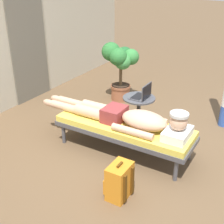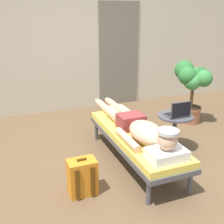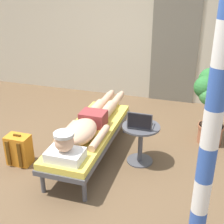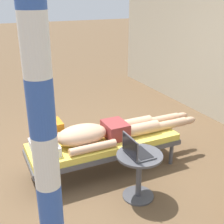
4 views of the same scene
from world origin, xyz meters
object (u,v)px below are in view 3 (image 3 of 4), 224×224
Objects in this scene: potted_plant at (214,97)px; porch_post at (212,128)px; lounge_chair at (90,135)px; backpack at (19,150)px; person_reclining at (88,125)px; side_table at (141,138)px; laptop at (140,123)px.

porch_post is at bearing -91.79° from potted_plant.
lounge_chair is 4.37× the size of backpack.
person_reclining is 5.12× the size of backpack.
side_table is at bearing -136.43° from potted_plant.
porch_post is (-0.06, -1.91, 0.45)m from potted_plant.
lounge_chair is at bearing -175.00° from laptop.
person_reclining reaches higher than lounge_chair.
person_reclining is 0.69m from side_table.
person_reclining is at bearing -166.18° from side_table.
laptop reaches higher than lounge_chair.
side_table is (0.66, 0.11, 0.01)m from lounge_chair.
side_table is 1.57m from backpack.
porch_post is (0.78, -1.06, 0.58)m from laptop.
porch_post reaches higher than backpack.
potted_plant is at bearing 88.21° from porch_post.
potted_plant is (1.50, 0.96, 0.19)m from person_reclining.
side_table is 0.49× the size of potted_plant.
backpack is at bearing -161.21° from side_table.
backpack is (-0.82, -0.34, -0.32)m from person_reclining.
side_table is 1.22m from potted_plant.
lounge_chair is 0.85× the size of person_reclining.
lounge_chair is at bearing -170.59° from side_table.
person_reclining is 0.95m from backpack.
laptop is (0.66, 0.06, 0.24)m from lounge_chair.
laptop is 1.44m from porch_post.
porch_post is at bearing -33.32° from person_reclining.
laptop is at bearing -90.00° from side_table.
backpack is (-1.48, -0.45, -0.39)m from laptop.
potted_plant reaches higher than lounge_chair.
laptop is at bearing 5.00° from lounge_chair.
laptop is at bearing 126.56° from porch_post.
lounge_chair is at bearing 25.62° from backpack.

